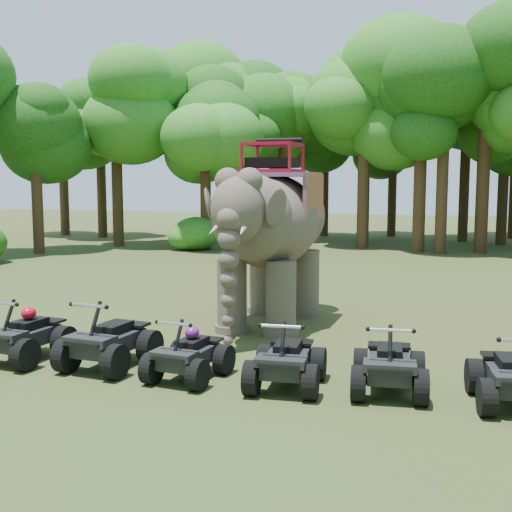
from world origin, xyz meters
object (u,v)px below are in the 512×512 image
(atv_2, at_px, (189,347))
(atv_3, at_px, (287,352))
(atv_1, at_px, (109,333))
(atv_4, at_px, (389,357))
(atv_0, at_px, (24,328))
(elephant, at_px, (271,232))

(atv_2, relative_size, atv_3, 0.94)
(atv_2, bearing_deg, atv_1, 178.82)
(atv_4, bearing_deg, atv_3, -178.03)
(atv_0, bearing_deg, atv_4, 6.03)
(atv_1, bearing_deg, atv_4, 6.19)
(elephant, distance_m, atv_1, 5.21)
(atv_1, bearing_deg, atv_0, -172.24)
(atv_3, bearing_deg, elephant, 104.36)
(atv_1, relative_size, atv_2, 1.16)
(atv_3, bearing_deg, atv_4, 3.50)
(atv_1, height_order, atv_4, atv_1)
(atv_1, relative_size, atv_4, 1.09)
(atv_3, height_order, atv_4, atv_4)
(elephant, height_order, atv_2, elephant)
(atv_2, xyz_separation_m, atv_3, (1.80, 0.03, 0.04))
(atv_0, distance_m, atv_2, 3.61)
(elephant, distance_m, atv_3, 5.27)
(atv_1, xyz_separation_m, atv_3, (3.54, -0.23, -0.06))
(atv_1, distance_m, atv_2, 1.76)
(atv_3, bearing_deg, atv_1, 172.84)
(atv_0, bearing_deg, atv_3, 3.86)
(elephant, xyz_separation_m, atv_4, (3.26, -4.55, -1.68))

